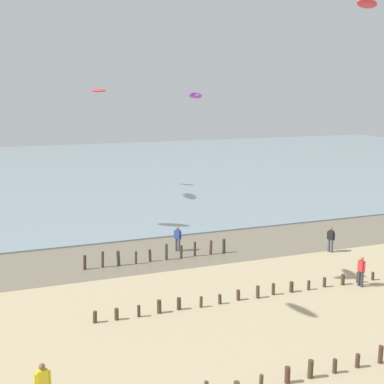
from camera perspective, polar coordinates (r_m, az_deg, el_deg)
wet_sand_strip at (r=33.65m, az=-12.37°, el=-7.64°), size 120.00×7.01×0.01m
sea at (r=71.06m, az=-16.99°, el=2.03°), size 160.00×70.00×0.10m
groyne_near at (r=21.49m, az=15.20°, el=-18.04°), size 18.24×0.38×0.80m
groyne_mid at (r=27.78m, az=7.56°, el=-10.93°), size 18.36×0.36×0.67m
groyne_far at (r=33.20m, az=-3.52°, el=-6.80°), size 9.48×0.33×1.06m
person_mid_beach at (r=34.92m, az=-1.60°, el=-5.11°), size 0.42×0.44×1.71m
person_by_waterline at (r=35.93m, az=15.12°, el=-5.03°), size 0.37×0.51×1.71m
person_right_flank at (r=30.28m, az=18.22°, el=-8.26°), size 0.25×0.57×1.71m
kite_aloft_1 at (r=56.95m, az=-10.30°, el=11.00°), size 1.78×1.96×0.42m
kite_aloft_4 at (r=26.86m, az=0.36°, el=10.64°), size 0.95×1.95×0.36m
kite_aloft_6 at (r=48.62m, az=18.83°, el=19.13°), size 3.48×2.52×0.91m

